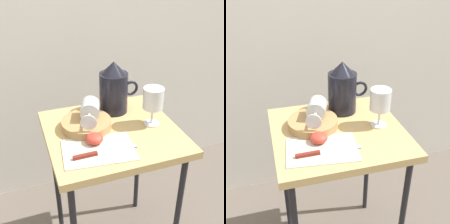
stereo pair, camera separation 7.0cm
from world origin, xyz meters
The scene contains 8 objects.
table centered at (0.00, 0.00, 0.61)m, with size 0.51×0.48×0.69m.
linen_napkin centered at (-0.09, -0.11, 0.69)m, with size 0.25×0.18×0.00m, color beige.
basket_tray centered at (-0.09, 0.05, 0.71)m, with size 0.20×0.20×0.04m, color #AD8451.
pitcher centered at (0.06, 0.14, 0.78)m, with size 0.17×0.12×0.22m.
wine_glass_upright centered at (0.17, -0.01, 0.79)m, with size 0.08×0.08×0.16m.
wine_glass_tipped_near centered at (-0.07, 0.06, 0.76)m, with size 0.11×0.16×0.08m.
apple_half_left centered at (-0.09, -0.06, 0.71)m, with size 0.06×0.06×0.04m, color #CC3D2D.
knife centered at (-0.10, -0.14, 0.70)m, with size 0.24×0.02×0.01m.
Camera 1 is at (-0.33, -0.92, 1.32)m, focal length 47.74 mm.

